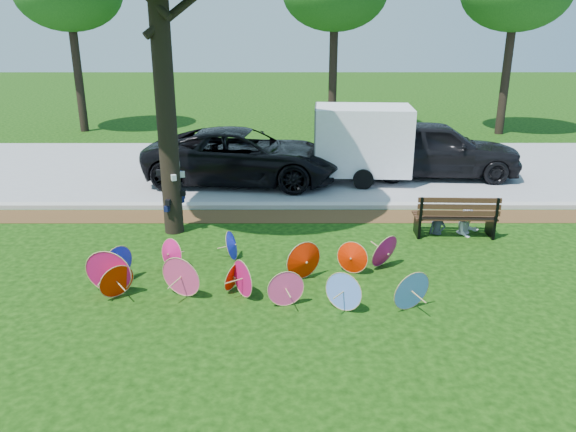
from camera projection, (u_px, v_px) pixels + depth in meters
name	position (u px, v px, depth m)	size (l,w,h in m)	color
ground	(260.00, 301.00, 10.00)	(90.00, 90.00, 0.00)	black
mulch_strip	(268.00, 216.00, 14.24)	(90.00, 1.00, 0.01)	#472D16
curb	(269.00, 206.00, 14.88)	(90.00, 0.30, 0.12)	#B7B5AD
street	(273.00, 168.00, 18.81)	(90.00, 8.00, 0.01)	gray
parasol_pile	(243.00, 270.00, 10.36)	(6.15, 2.74, 0.88)	#C91260
black_van	(243.00, 156.00, 17.00)	(2.70, 5.85, 1.63)	black
dark_pickup	(435.00, 149.00, 17.62)	(2.10, 5.22, 1.78)	black
cargo_trailer	(363.00, 140.00, 16.97)	(2.83, 1.79, 2.58)	white
park_bench	(454.00, 215.00, 12.90)	(1.88, 0.72, 0.98)	black
person_left	(439.00, 213.00, 12.94)	(0.38, 0.25, 1.03)	#3D4354
person_right	(469.00, 208.00, 12.91)	(0.61, 0.48, 1.26)	silver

